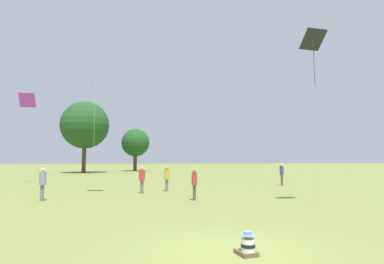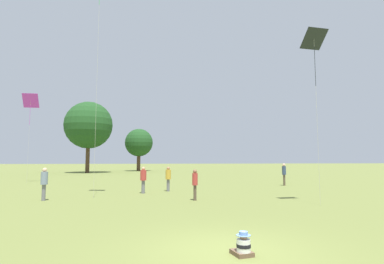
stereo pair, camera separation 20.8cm
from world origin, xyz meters
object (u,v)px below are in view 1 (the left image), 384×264
distant_tree_1 (85,125)px  distant_tree_0 (135,143)px  person_standing_3 (43,181)px  person_standing_2 (167,177)px  person_standing_4 (142,178)px  seated_toddler (247,245)px  person_standing_1 (194,182)px  kite_3 (27,101)px  kite_1 (313,43)px  person_standing_0 (282,172)px

distant_tree_1 → distant_tree_0: bearing=41.2°
distant_tree_1 → person_standing_3: bearing=-82.1°
person_standing_2 → distant_tree_0: distant_tree_0 is taller
person_standing_4 → distant_tree_0: 38.85m
seated_toddler → person_standing_1: person_standing_1 is taller
person_standing_1 → person_standing_4: person_standing_4 is taller
person_standing_4 → distant_tree_1: 33.77m
person_standing_1 → person_standing_3: person_standing_3 is taller
kite_3 → distant_tree_0: 29.74m
person_standing_4 → person_standing_3: bearing=-56.4°
kite_1 → distant_tree_0: (-10.58, 44.81, -2.71)m
person_standing_2 → person_standing_3: size_ratio=0.97×
kite_1 → distant_tree_0: kite_1 is taller
person_standing_0 → kite_1: 13.06m
distant_tree_1 → kite_1: bearing=-63.8°
person_standing_2 → kite_3: (-12.84, 9.32, 6.76)m
person_standing_0 → distant_tree_0: bearing=140.9°
person_standing_2 → kite_1: 12.33m
person_standing_0 → distant_tree_0: 37.09m
distant_tree_0 → distant_tree_1: size_ratio=0.69×
kite_1 → person_standing_3: bearing=25.4°
person_standing_2 → person_standing_3: 7.89m
kite_1 → distant_tree_0: size_ratio=1.07×
person_standing_0 → kite_3: kite_3 is taller
person_standing_4 → person_standing_1: bearing=42.3°
person_standing_2 → person_standing_4: person_standing_4 is taller
distant_tree_0 → kite_1: bearing=-76.7°
person_standing_3 → kite_3: 15.94m
person_standing_2 → distant_tree_0: size_ratio=0.21×
person_standing_2 → kite_1: size_ratio=0.20×
kite_1 → kite_3: 25.85m
kite_1 → distant_tree_0: 46.13m
kite_1 → distant_tree_1: distant_tree_1 is taller
person_standing_2 → person_standing_4: size_ratio=0.99×
distant_tree_0 → seated_toddler: bearing=-84.9°
seated_toddler → kite_1: 12.06m
person_standing_4 → kite_3: bearing=-127.7°
person_standing_0 → kite_1: kite_1 is taller
person_standing_3 → distant_tree_1: size_ratio=0.15×
person_standing_2 → person_standing_3: person_standing_3 is taller
seated_toddler → person_standing_3: (-7.83, 10.34, 0.82)m
seated_toddler → person_standing_4: (-2.63, 13.15, 0.78)m
person_standing_3 → person_standing_4: person_standing_3 is taller
person_standing_1 → distant_tree_1: bearing=90.4°
person_standing_2 → kite_3: bearing=52.3°
person_standing_1 → person_standing_3: (-8.07, 0.99, 0.04)m
person_standing_0 → person_standing_4: size_ratio=1.08×
person_standing_1 → kite_3: size_ratio=0.20×
person_standing_3 → person_standing_2: bearing=-114.0°
person_standing_1 → kite_3: (-14.02, 14.16, 6.76)m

